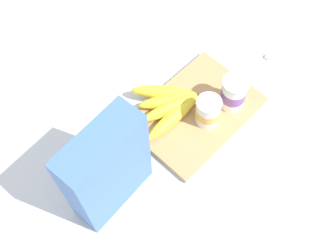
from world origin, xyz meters
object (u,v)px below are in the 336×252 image
at_px(yogurt_cup_front, 234,93).
at_px(banana_bunch, 169,104).
at_px(yogurt_cup_back, 207,112).
at_px(cereal_box, 107,170).
at_px(spoon, 262,59).
at_px(cutting_board, 195,112).

relative_size(yogurt_cup_front, banana_bunch, 0.49).
xyz_separation_m(yogurt_cup_back, banana_bunch, (0.04, -0.10, -0.02)).
height_order(cereal_box, yogurt_cup_front, cereal_box).
xyz_separation_m(cereal_box, spoon, (-0.58, 0.01, -0.14)).
height_order(yogurt_cup_back, banana_bunch, yogurt_cup_back).
bearing_deg(cereal_box, yogurt_cup_back, 169.76).
bearing_deg(banana_bunch, cereal_box, 14.00).
distance_m(cereal_box, yogurt_cup_front, 0.40).
xyz_separation_m(cereal_box, banana_bunch, (-0.26, -0.07, -0.10)).
relative_size(cutting_board, yogurt_cup_back, 4.06).
height_order(cereal_box, banana_bunch, cereal_box).
bearing_deg(spoon, cereal_box, -1.15).
bearing_deg(cutting_board, spoon, 175.88).
xyz_separation_m(cutting_board, spoon, (-0.27, 0.02, -0.00)).
xyz_separation_m(cutting_board, banana_bunch, (0.04, -0.06, 0.03)).
bearing_deg(cereal_box, cutting_board, 177.35).
distance_m(yogurt_cup_front, banana_bunch, 0.17).
xyz_separation_m(yogurt_cup_back, spoon, (-0.28, -0.02, -0.05)).
relative_size(cereal_box, yogurt_cup_front, 2.84).
bearing_deg(yogurt_cup_back, cereal_box, -6.09).
bearing_deg(banana_bunch, spoon, 166.36).
distance_m(yogurt_cup_front, spoon, 0.20).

